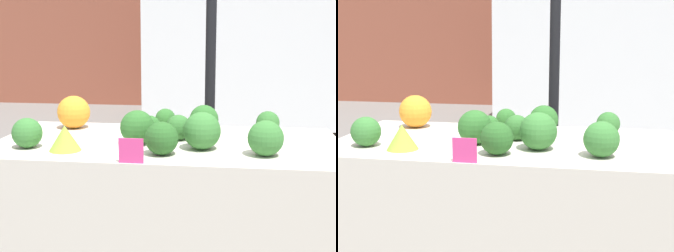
% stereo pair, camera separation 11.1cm
% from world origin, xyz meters
% --- Properties ---
extents(tent_pole, '(0.07, 0.07, 2.36)m').
position_xyz_m(tent_pole, '(0.18, 0.84, 1.18)').
color(tent_pole, black).
rests_on(tent_pole, ground_plane).
extents(parked_truck, '(4.28, 2.01, 2.69)m').
position_xyz_m(parked_truck, '(1.22, 4.16, 1.40)').
color(parked_truck, white).
rests_on(parked_truck, ground_plane).
extents(market_table, '(1.76, 0.88, 0.91)m').
position_xyz_m(market_table, '(0.00, -0.07, 0.79)').
color(market_table, beige).
rests_on(market_table, ground_plane).
extents(orange_cauliflower, '(0.19, 0.19, 0.19)m').
position_xyz_m(orange_cauliflower, '(-0.59, 0.27, 1.00)').
color(orange_cauliflower, orange).
rests_on(orange_cauliflower, market_table).
extents(romanesco_head, '(0.15, 0.15, 0.12)m').
position_xyz_m(romanesco_head, '(-0.46, -0.25, 0.97)').
color(romanesco_head, '#93B238').
rests_on(romanesco_head, market_table).
extents(broccoli_head_0, '(0.18, 0.18, 0.18)m').
position_xyz_m(broccoli_head_0, '(0.18, -0.15, 1.00)').
color(broccoli_head_0, '#387533').
rests_on(broccoli_head_0, market_table).
extents(broccoli_head_1, '(0.17, 0.17, 0.17)m').
position_xyz_m(broccoli_head_1, '(-0.14, -0.08, 0.99)').
color(broccoli_head_1, '#2D6628').
rests_on(broccoli_head_1, market_table).
extents(broccoli_head_2, '(0.13, 0.13, 0.13)m').
position_xyz_m(broccoli_head_2, '(0.05, 0.04, 0.97)').
color(broccoli_head_2, '#336B2D').
rests_on(broccoli_head_2, market_table).
extents(broccoli_head_3, '(0.12, 0.12, 0.12)m').
position_xyz_m(broccoli_head_3, '(-0.06, 0.32, 0.97)').
color(broccoli_head_3, '#2D6628').
rests_on(broccoli_head_3, market_table).
extents(broccoli_head_4, '(0.12, 0.12, 0.12)m').
position_xyz_m(broccoli_head_4, '(-0.11, 0.09, 0.97)').
color(broccoli_head_4, '#2D6628').
rests_on(broccoli_head_4, market_table).
extents(broccoli_head_5, '(0.13, 0.13, 0.13)m').
position_xyz_m(broccoli_head_5, '(0.52, 0.24, 0.97)').
color(broccoli_head_5, '#336B2D').
rests_on(broccoli_head_5, market_table).
extents(broccoli_head_6, '(0.15, 0.15, 0.15)m').
position_xyz_m(broccoli_head_6, '(-0.65, -0.23, 0.98)').
color(broccoli_head_6, '#387533').
rests_on(broccoli_head_6, market_table).
extents(broccoli_head_7, '(0.15, 0.15, 0.15)m').
position_xyz_m(broccoli_head_7, '(0.01, -0.27, 0.98)').
color(broccoli_head_7, '#285B23').
rests_on(broccoli_head_7, market_table).
extents(broccoli_head_8, '(0.14, 0.14, 0.14)m').
position_xyz_m(broccoli_head_8, '(0.19, 0.01, 0.98)').
color(broccoli_head_8, '#336B2D').
rests_on(broccoli_head_8, market_table).
extents(broccoli_head_9, '(0.16, 0.16, 0.16)m').
position_xyz_m(broccoli_head_9, '(0.17, 0.21, 0.99)').
color(broccoli_head_9, '#2D6628').
rests_on(broccoli_head_9, market_table).
extents(broccoli_head_10, '(0.16, 0.16, 0.16)m').
position_xyz_m(broccoli_head_10, '(0.47, -0.23, 0.99)').
color(broccoli_head_10, '#387533').
rests_on(broccoli_head_10, market_table).
extents(price_sign, '(0.11, 0.01, 0.11)m').
position_xyz_m(price_sign, '(-0.10, -0.43, 0.96)').
color(price_sign, '#E53D84').
rests_on(price_sign, market_table).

